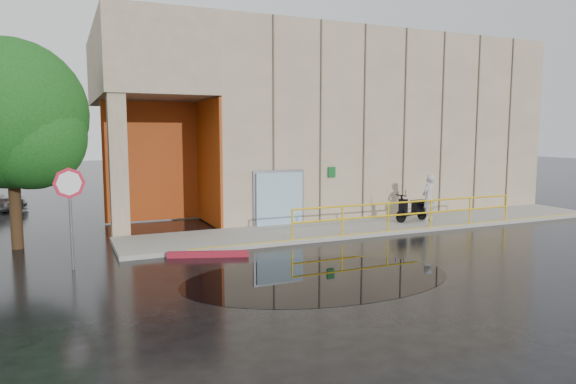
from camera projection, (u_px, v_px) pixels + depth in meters
name	position (u px, v px, depth m)	size (l,w,h in m)	color
ground	(355.00, 265.00, 14.35)	(120.00, 120.00, 0.00)	black
sidewalk	(383.00, 225.00, 20.03)	(20.00, 3.00, 0.15)	gray
building	(329.00, 122.00, 25.89)	(20.00, 10.17, 8.00)	gray
guardrail	(410.00, 215.00, 18.84)	(9.56, 0.06, 1.03)	yellow
person	(429.00, 198.00, 20.38)	(0.69, 0.45, 1.88)	#AEAEB2
scooter	(413.00, 202.00, 20.46)	(1.75, 0.85, 1.32)	black
stop_sign	(70.00, 196.00, 13.59)	(0.81, 0.24, 2.76)	#5B5A5F
red_curb	(208.00, 254.00, 15.19)	(2.40, 0.18, 0.18)	maroon
puddle	(319.00, 278.00, 13.01)	(7.00, 4.31, 0.01)	black
tree_near	(15.00, 120.00, 15.81)	(4.65, 4.65, 6.58)	black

